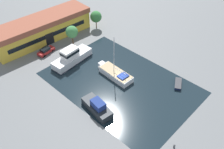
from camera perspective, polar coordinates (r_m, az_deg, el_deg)
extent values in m
plane|color=slate|center=(56.64, 1.82, -1.90)|extent=(440.00, 440.00, 0.00)
cube|color=black|center=(56.64, 1.82, -1.90)|extent=(22.76, 33.24, 0.01)
cube|color=gold|center=(72.85, -15.67, 9.51)|extent=(27.90, 9.39, 4.80)
cube|color=brown|center=(71.36, -16.12, 11.66)|extent=(28.74, 9.68, 1.45)
cube|color=black|center=(70.25, -14.01, 7.91)|extent=(2.40, 0.22, 3.36)
cube|color=black|center=(69.76, -14.14, 8.58)|extent=(23.29, 1.61, 1.20)
cylinder|color=brown|center=(68.55, -8.94, 7.63)|extent=(0.37, 0.37, 3.01)
sphere|color=#428447|center=(67.12, -9.17, 9.58)|extent=(3.27, 3.27, 3.27)
cylinder|color=brown|center=(76.27, -3.62, 11.41)|extent=(0.27, 0.27, 2.38)
sphere|color=#387A3D|center=(75.11, -3.70, 13.05)|extent=(3.36, 3.36, 3.36)
cube|color=maroon|center=(67.41, -14.82, 5.17)|extent=(4.88, 2.35, 0.72)
cube|color=black|center=(66.93, -15.04, 5.58)|extent=(2.62, 1.83, 0.68)
cube|color=black|center=(67.56, -14.27, 6.06)|extent=(0.23, 1.37, 0.55)
cylinder|color=black|center=(68.83, -14.32, 5.73)|extent=(0.62, 0.28, 0.60)
cylinder|color=black|center=(67.82, -13.45, 5.32)|extent=(0.62, 0.28, 0.60)
cylinder|color=black|center=(67.42, -16.11, 4.54)|extent=(0.62, 0.28, 0.60)
cylinder|color=black|center=(66.39, -15.25, 4.11)|extent=(0.62, 0.28, 0.60)
cube|color=white|center=(57.77, 0.86, 0.05)|extent=(3.55, 8.58, 1.39)
cube|color=white|center=(60.51, -2.35, 2.19)|extent=(1.49, 1.26, 1.39)
cube|color=tan|center=(57.30, 0.86, 0.61)|extent=(3.41, 8.23, 0.08)
cylinder|color=silver|center=(54.86, 0.45, 4.56)|extent=(0.16, 0.16, 9.02)
cylinder|color=silver|center=(55.89, 1.79, 0.90)|extent=(0.28, 3.80, 0.12)
cube|color=navy|center=(55.95, 2.53, -0.35)|extent=(2.31, 1.95, 0.30)
cube|color=silver|center=(62.82, -9.07, 3.60)|extent=(11.11, 4.30, 1.93)
cube|color=black|center=(63.31, -9.00, 3.01)|extent=(11.22, 4.38, 0.18)
cube|color=white|center=(61.35, -9.63, 4.89)|extent=(4.31, 2.80, 2.17)
cube|color=black|center=(61.22, -9.66, 5.06)|extent=(4.40, 2.88, 0.69)
cube|color=#19234C|center=(57.83, 14.86, -2.11)|extent=(3.81, 2.93, 0.55)
cube|color=#333338|center=(57.63, 14.91, -1.87)|extent=(3.98, 3.07, 0.08)
cube|color=#23282D|center=(50.39, -3.44, -7.58)|extent=(3.70, 7.63, 1.49)
cube|color=navy|center=(49.10, -3.20, -6.78)|extent=(2.30, 3.16, 1.33)
cylinder|color=#47474C|center=(46.72, 14.02, -15.68)|extent=(0.34, 0.34, 0.47)
sphere|color=#47474C|center=(46.45, 14.09, -15.45)|extent=(0.37, 0.37, 0.37)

